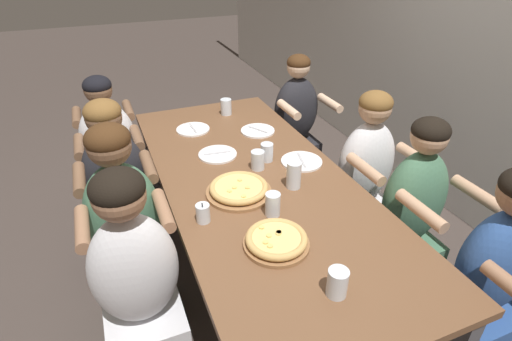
{
  "coord_description": "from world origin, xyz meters",
  "views": [
    {
      "loc": [
        1.7,
        -0.69,
        1.91
      ],
      "look_at": [
        0.0,
        0.0,
        0.81
      ],
      "focal_mm": 28.0,
      "sensor_mm": 36.0,
      "label": 1
    }
  ],
  "objects_px": {
    "empty_plate_c": "(218,154)",
    "drinking_glass_e": "(267,153)",
    "pizza_board_main": "(276,240)",
    "diner_far_left": "(295,132)",
    "empty_plate_b": "(302,161)",
    "diner_far_right": "(483,294)",
    "drinking_glass_f": "(273,205)",
    "diner_near_midleft": "(120,195)",
    "pizza_board_second": "(239,189)",
    "diner_near_midright": "(141,298)",
    "diner_near_center": "(129,240)",
    "diner_far_center": "(362,189)",
    "cocktail_glass_blue": "(203,214)",
    "empty_plate_a": "(193,129)",
    "diner_far_midright": "(407,228)",
    "drinking_glass_d": "(294,177)",
    "drinking_glass_a": "(337,284)",
    "diner_near_left": "(114,165)",
    "drinking_glass_c": "(226,108)",
    "empty_plate_d": "(258,131)",
    "drinking_glass_b": "(258,161)"
  },
  "relations": [
    {
      "from": "diner_near_center",
      "to": "empty_plate_b",
      "type": "bearing_deg",
      "value": 4.07
    },
    {
      "from": "pizza_board_second",
      "to": "diner_far_left",
      "type": "height_order",
      "value": "diner_far_left"
    },
    {
      "from": "diner_far_midright",
      "to": "drinking_glass_d",
      "type": "bearing_deg",
      "value": -27.98
    },
    {
      "from": "empty_plate_c",
      "to": "diner_far_right",
      "type": "distance_m",
      "value": 1.53
    },
    {
      "from": "drinking_glass_d",
      "to": "drinking_glass_b",
      "type": "bearing_deg",
      "value": -157.65
    },
    {
      "from": "cocktail_glass_blue",
      "to": "drinking_glass_e",
      "type": "bearing_deg",
      "value": 129.72
    },
    {
      "from": "drinking_glass_f",
      "to": "drinking_glass_d",
      "type": "bearing_deg",
      "value": 131.7
    },
    {
      "from": "diner_far_center",
      "to": "diner_far_right",
      "type": "distance_m",
      "value": 0.91
    },
    {
      "from": "drinking_glass_b",
      "to": "diner_far_midright",
      "type": "height_order",
      "value": "diner_far_midright"
    },
    {
      "from": "pizza_board_main",
      "to": "cocktail_glass_blue",
      "type": "xyz_separation_m",
      "value": [
        -0.28,
        -0.24,
        0.01
      ]
    },
    {
      "from": "drinking_glass_f",
      "to": "diner_near_midleft",
      "type": "height_order",
      "value": "diner_near_midleft"
    },
    {
      "from": "diner_near_left",
      "to": "diner_far_left",
      "type": "distance_m",
      "value": 1.41
    },
    {
      "from": "pizza_board_main",
      "to": "diner_far_left",
      "type": "bearing_deg",
      "value": 149.78
    },
    {
      "from": "drinking_glass_b",
      "to": "diner_near_midright",
      "type": "distance_m",
      "value": 0.94
    },
    {
      "from": "diner_far_center",
      "to": "diner_near_center",
      "type": "bearing_deg",
      "value": -0.88
    },
    {
      "from": "empty_plate_b",
      "to": "diner_near_left",
      "type": "height_order",
      "value": "diner_near_left"
    },
    {
      "from": "empty_plate_b",
      "to": "diner_far_right",
      "type": "relative_size",
      "value": 0.21
    },
    {
      "from": "empty_plate_c",
      "to": "cocktail_glass_blue",
      "type": "height_order",
      "value": "cocktail_glass_blue"
    },
    {
      "from": "drinking_glass_d",
      "to": "diner_near_midleft",
      "type": "height_order",
      "value": "diner_near_midleft"
    },
    {
      "from": "drinking_glass_a",
      "to": "diner_near_left",
      "type": "bearing_deg",
      "value": -158.85
    },
    {
      "from": "diner_far_midright",
      "to": "diner_far_right",
      "type": "xyz_separation_m",
      "value": [
        0.49,
        -0.0,
        0.0
      ]
    },
    {
      "from": "drinking_glass_c",
      "to": "diner_near_midright",
      "type": "distance_m",
      "value": 1.59
    },
    {
      "from": "diner_near_midright",
      "to": "pizza_board_main",
      "type": "bearing_deg",
      "value": -11.98
    },
    {
      "from": "empty_plate_c",
      "to": "diner_near_left",
      "type": "height_order",
      "value": "diner_near_left"
    },
    {
      "from": "empty_plate_b",
      "to": "diner_near_left",
      "type": "distance_m",
      "value": 1.33
    },
    {
      "from": "empty_plate_d",
      "to": "drinking_glass_c",
      "type": "height_order",
      "value": "drinking_glass_c"
    },
    {
      "from": "diner_far_center",
      "to": "drinking_glass_d",
      "type": "bearing_deg",
      "value": 12.16
    },
    {
      "from": "empty_plate_b",
      "to": "empty_plate_d",
      "type": "xyz_separation_m",
      "value": [
        -0.48,
        -0.08,
        0.0
      ]
    },
    {
      "from": "empty_plate_d",
      "to": "drinking_glass_c",
      "type": "bearing_deg",
      "value": -164.69
    },
    {
      "from": "drinking_glass_f",
      "to": "diner_far_left",
      "type": "distance_m",
      "value": 1.46
    },
    {
      "from": "pizza_board_main",
      "to": "drinking_glass_c",
      "type": "relative_size",
      "value": 2.48
    },
    {
      "from": "empty_plate_b",
      "to": "drinking_glass_e",
      "type": "relative_size",
      "value": 2.22
    },
    {
      "from": "empty_plate_a",
      "to": "diner_near_midleft",
      "type": "bearing_deg",
      "value": -64.45
    },
    {
      "from": "empty_plate_c",
      "to": "diner_far_left",
      "type": "relative_size",
      "value": 0.2
    },
    {
      "from": "drinking_glass_c",
      "to": "drinking_glass_e",
      "type": "relative_size",
      "value": 1.07
    },
    {
      "from": "diner_near_center",
      "to": "diner_far_center",
      "type": "xyz_separation_m",
      "value": [
        0.02,
        1.41,
        -0.02
      ]
    },
    {
      "from": "empty_plate_a",
      "to": "empty_plate_b",
      "type": "distance_m",
      "value": 0.82
    },
    {
      "from": "drinking_glass_d",
      "to": "diner_near_midright",
      "type": "relative_size",
      "value": 0.12
    },
    {
      "from": "drinking_glass_e",
      "to": "drinking_glass_c",
      "type": "bearing_deg",
      "value": 179.91
    },
    {
      "from": "empty_plate_c",
      "to": "drinking_glass_e",
      "type": "bearing_deg",
      "value": 56.02
    },
    {
      "from": "drinking_glass_a",
      "to": "diner_near_center",
      "type": "distance_m",
      "value": 1.11
    },
    {
      "from": "drinking_glass_a",
      "to": "empty_plate_c",
      "type": "bearing_deg",
      "value": -175.96
    },
    {
      "from": "diner_far_left",
      "to": "empty_plate_b",
      "type": "bearing_deg",
      "value": 64.58
    },
    {
      "from": "drinking_glass_d",
      "to": "diner_far_midright",
      "type": "height_order",
      "value": "diner_far_midright"
    },
    {
      "from": "drinking_glass_a",
      "to": "drinking_glass_f",
      "type": "bearing_deg",
      "value": -177.97
    },
    {
      "from": "diner_far_midright",
      "to": "diner_far_left",
      "type": "height_order",
      "value": "diner_far_midright"
    },
    {
      "from": "empty_plate_d",
      "to": "drinking_glass_f",
      "type": "bearing_deg",
      "value": -18.03
    },
    {
      "from": "diner_far_center",
      "to": "empty_plate_d",
      "type": "bearing_deg",
      "value": -50.77
    },
    {
      "from": "pizza_board_second",
      "to": "diner_near_midright",
      "type": "xyz_separation_m",
      "value": [
        0.31,
        -0.57,
        -0.23
      ]
    },
    {
      "from": "diner_near_midleft",
      "to": "empty_plate_a",
      "type": "bearing_deg",
      "value": 25.55
    }
  ]
}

